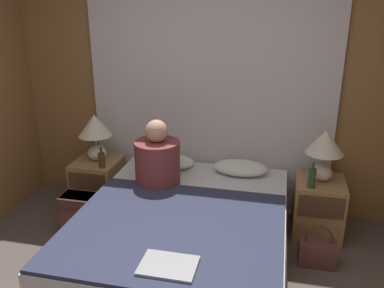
% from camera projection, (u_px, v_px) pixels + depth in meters
% --- Properties ---
extents(wall_back, '(4.01, 0.06, 2.50)m').
position_uv_depth(wall_back, '(211.00, 87.00, 3.95)').
color(wall_back, olive).
rests_on(wall_back, ground_plane).
extents(curtain_panel, '(2.59, 0.02, 2.36)m').
position_uv_depth(curtain_panel, '(209.00, 96.00, 3.92)').
color(curtain_panel, silver).
rests_on(curtain_panel, ground_plane).
extents(bed, '(1.62, 2.01, 0.50)m').
position_uv_depth(bed, '(184.00, 238.00, 3.28)').
color(bed, olive).
rests_on(bed, ground_plane).
extents(nightstand_left, '(0.43, 0.47, 0.53)m').
position_uv_depth(nightstand_left, '(98.00, 184.00, 4.16)').
color(nightstand_left, '#A87F51').
rests_on(nightstand_left, ground_plane).
extents(nightstand_right, '(0.43, 0.47, 0.53)m').
position_uv_depth(nightstand_right, '(318.00, 208.00, 3.71)').
color(nightstand_right, '#A87F51').
rests_on(nightstand_right, ground_plane).
extents(lamp_left, '(0.33, 0.33, 0.47)m').
position_uv_depth(lamp_left, '(95.00, 130.00, 3.99)').
color(lamp_left, silver).
rests_on(lamp_left, nightstand_left).
extents(lamp_right, '(0.33, 0.33, 0.47)m').
position_uv_depth(lamp_right, '(325.00, 148.00, 3.54)').
color(lamp_right, silver).
rests_on(lamp_right, nightstand_right).
extents(pillow_left, '(0.51, 0.31, 0.12)m').
position_uv_depth(pillow_left, '(168.00, 161.00, 3.98)').
color(pillow_left, white).
rests_on(pillow_left, bed).
extents(pillow_right, '(0.51, 0.31, 0.12)m').
position_uv_depth(pillow_right, '(241.00, 168.00, 3.83)').
color(pillow_right, white).
rests_on(pillow_right, bed).
extents(blanket_on_bed, '(1.56, 1.35, 0.03)m').
position_uv_depth(blanket_on_bed, '(174.00, 229.00, 2.91)').
color(blanket_on_bed, '#2D334C').
rests_on(blanket_on_bed, bed).
extents(person_left_in_bed, '(0.40, 0.40, 0.60)m').
position_uv_depth(person_left_in_bed, '(157.00, 160.00, 3.56)').
color(person_left_in_bed, brown).
rests_on(person_left_in_bed, bed).
extents(beer_bottle_on_left_stand, '(0.07, 0.07, 0.21)m').
position_uv_depth(beer_bottle_on_left_stand, '(102.00, 160.00, 3.89)').
color(beer_bottle_on_left_stand, '#513819').
rests_on(beer_bottle_on_left_stand, nightstand_left).
extents(beer_bottle_on_right_stand, '(0.07, 0.07, 0.23)m').
position_uv_depth(beer_bottle_on_right_stand, '(312.00, 178.00, 3.48)').
color(beer_bottle_on_right_stand, '#2D4C28').
rests_on(beer_bottle_on_right_stand, nightstand_right).
extents(laptop_on_bed, '(0.35, 0.26, 0.02)m').
position_uv_depth(laptop_on_bed, '(168.00, 266.00, 2.48)').
color(laptop_on_bed, '#9EA0A5').
rests_on(laptop_on_bed, blanket_on_bed).
extents(backpack_on_floor, '(0.32, 0.22, 0.40)m').
position_uv_depth(backpack_on_floor, '(80.00, 212.00, 3.73)').
color(backpack_on_floor, brown).
rests_on(backpack_on_floor, ground_plane).
extents(handbag_on_floor, '(0.30, 0.16, 0.36)m').
position_uv_depth(handbag_on_floor, '(317.00, 252.00, 3.33)').
color(handbag_on_floor, brown).
rests_on(handbag_on_floor, ground_plane).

